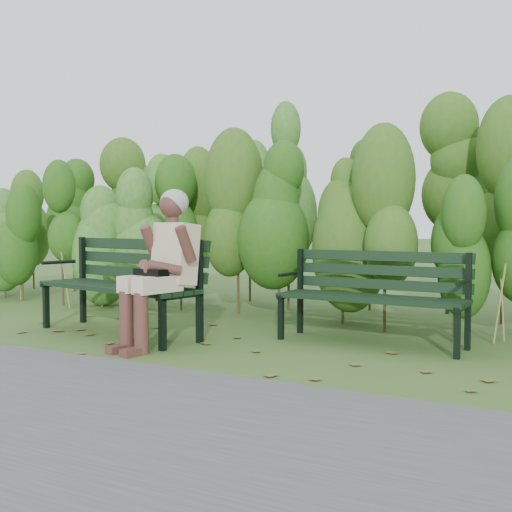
% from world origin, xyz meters
% --- Properties ---
extents(ground, '(80.00, 80.00, 0.00)m').
position_xyz_m(ground, '(0.00, 0.00, 0.00)').
color(ground, '#385D27').
extents(footpath, '(60.00, 2.50, 0.01)m').
position_xyz_m(footpath, '(0.00, -2.20, 0.01)').
color(footpath, '#474749').
rests_on(footpath, ground).
extents(hedge_band, '(11.04, 1.67, 2.42)m').
position_xyz_m(hedge_band, '(0.00, 1.86, 1.26)').
color(hedge_band, '#47381E').
rests_on(hedge_band, ground).
extents(leaf_litter, '(5.90, 2.25, 0.01)m').
position_xyz_m(leaf_litter, '(0.28, -0.29, 0.00)').
color(leaf_litter, brown).
rests_on(leaf_litter, ground).
extents(bench_left, '(1.88, 0.94, 0.90)m').
position_xyz_m(bench_left, '(-1.22, 0.02, 0.53)').
color(bench_left, black).
rests_on(bench_left, ground).
extents(bench_right, '(1.64, 0.62, 0.80)m').
position_xyz_m(bench_right, '(1.00, 0.65, 0.47)').
color(bench_right, black).
rests_on(bench_right, ground).
extents(seated_woman, '(0.56, 0.82, 1.34)m').
position_xyz_m(seated_woman, '(-0.54, -0.31, 0.75)').
color(seated_woman, beige).
rests_on(seated_woman, ground).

